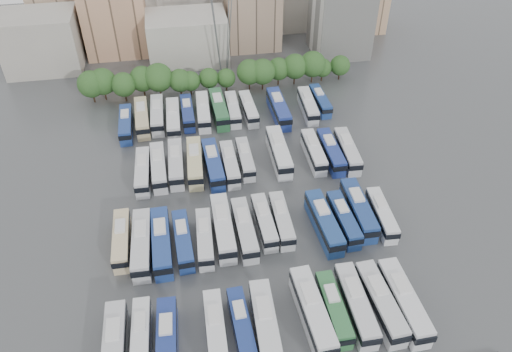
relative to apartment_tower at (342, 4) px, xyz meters
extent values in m
plane|color=#424447|center=(-34.00, -58.00, -13.00)|extent=(220.00, 220.00, 0.00)
cylinder|color=black|center=(-63.06, -15.98, -11.73)|extent=(0.36, 0.36, 2.54)
sphere|color=#234C1E|center=(-63.06, -15.98, -8.29)|extent=(6.08, 6.08, 6.08)
cylinder|color=black|center=(-60.53, -15.25, -11.73)|extent=(0.36, 0.36, 2.53)
sphere|color=#234C1E|center=(-60.53, -15.25, -8.30)|extent=(6.07, 6.07, 6.07)
cylinder|color=black|center=(-55.88, -16.75, -11.84)|extent=(0.36, 0.36, 2.31)
sphere|color=#234C1E|center=(-55.88, -16.75, -8.70)|extent=(5.56, 5.56, 5.56)
cylinder|color=black|center=(-51.66, -15.17, -11.78)|extent=(0.36, 0.36, 2.44)
sphere|color=#234C1E|center=(-51.66, -15.17, -8.47)|extent=(5.85, 5.85, 5.85)
cylinder|color=black|center=(-47.94, -16.18, -11.64)|extent=(0.36, 0.36, 2.73)
sphere|color=#234C1E|center=(-47.94, -16.18, -7.93)|extent=(6.55, 6.55, 6.55)
cylinder|color=black|center=(-43.20, -16.68, -11.89)|extent=(0.36, 0.36, 2.22)
sphere|color=#234C1E|center=(-43.20, -16.68, -8.89)|extent=(5.32, 5.32, 5.32)
cylinder|color=black|center=(-40.81, -16.40, -12.03)|extent=(0.36, 0.36, 1.93)
sphere|color=#234C1E|center=(-40.81, -16.40, -9.41)|extent=(4.64, 4.64, 4.64)
cylinder|color=black|center=(-36.46, -15.81, -12.02)|extent=(0.36, 0.36, 1.96)
sphere|color=#234C1E|center=(-36.46, -15.81, -9.36)|extent=(4.71, 4.71, 4.71)
cylinder|color=black|center=(-32.43, -16.10, -12.08)|extent=(0.36, 0.36, 1.85)
sphere|color=#234C1E|center=(-32.43, -16.10, -9.57)|extent=(4.44, 4.44, 4.44)
cylinder|color=black|center=(-26.92, -16.26, -11.76)|extent=(0.36, 0.36, 2.48)
sphere|color=#234C1E|center=(-26.92, -16.26, -8.40)|extent=(5.94, 5.94, 5.94)
cylinder|color=black|center=(-23.88, -16.83, -11.74)|extent=(0.36, 0.36, 2.52)
sphere|color=#234C1E|center=(-23.88, -16.83, -8.33)|extent=(6.04, 6.04, 6.04)
cylinder|color=black|center=(-19.69, -15.18, -11.88)|extent=(0.36, 0.36, 2.24)
sphere|color=#234C1E|center=(-19.69, -15.18, -8.84)|extent=(5.38, 5.38, 5.38)
cylinder|color=black|center=(-15.75, -15.48, -11.75)|extent=(0.36, 0.36, 2.49)
sphere|color=#234C1E|center=(-15.75, -15.48, -8.37)|extent=(5.98, 5.98, 5.98)
cylinder|color=black|center=(-11.35, -15.41, -11.70)|extent=(0.36, 0.36, 2.59)
sphere|color=#234C1E|center=(-11.35, -15.41, -8.18)|extent=(6.22, 6.22, 6.22)
cylinder|color=black|center=(-8.77, -15.16, -12.06)|extent=(0.36, 0.36, 1.87)
sphere|color=#234C1E|center=(-8.77, -15.16, -9.52)|extent=(4.50, 4.50, 4.50)
cylinder|color=black|center=(-4.38, -15.25, -11.98)|extent=(0.36, 0.36, 2.04)
sphere|color=#234C1E|center=(-4.38, -15.25, -9.21)|extent=(4.89, 4.89, 4.89)
cube|color=#9E998E|center=(-76.00, 4.00, -6.00)|extent=(18.00, 14.00, 14.00)
cube|color=tan|center=(-58.00, 10.00, -4.00)|extent=(16.00, 12.00, 18.00)
cube|color=#ADA89E|center=(-40.00, 2.00, -7.00)|extent=(20.00, 14.00, 12.00)
cube|color=gray|center=(-22.00, 8.00, -5.00)|extent=(14.00, 12.00, 16.00)
cube|color=tan|center=(-72.00, 20.00, -5.00)|extent=(16.00, 14.00, 16.00)
cube|color=#A39E93|center=(-14.00, 20.00, -6.00)|extent=(18.00, 14.00, 14.00)
cube|color=tan|center=(10.00, 14.00, -7.00)|extent=(14.00, 12.00, 12.00)
cube|color=gray|center=(-48.00, 16.00, -8.00)|extent=(12.00, 10.00, 10.00)
cube|color=silver|center=(0.00, 0.00, 0.00)|extent=(14.00, 14.00, 26.00)
cylinder|color=slate|center=(-34.00, -10.00, 4.00)|extent=(2.90, 2.91, 33.83)
cylinder|color=slate|center=(-34.00, -6.00, 4.00)|extent=(2.90, 2.91, 33.83)
cylinder|color=slate|center=(-30.00, -10.00, 4.00)|extent=(2.90, 2.91, 33.83)
cylinder|color=slate|center=(-30.00, -6.00, 4.00)|extent=(2.90, 2.91, 33.83)
cube|color=silver|center=(-55.53, -82.44, -11.22)|extent=(2.82, 12.58, 3.55)
cube|color=black|center=(-55.53, -82.59, -10.54)|extent=(2.94, 12.77, 1.05)
cube|color=silver|center=(-55.51, -80.87, -9.22)|extent=(1.82, 3.37, 0.46)
cube|color=silver|center=(-52.19, -81.22, -11.46)|extent=(2.65, 10.91, 3.07)
cube|color=black|center=(-52.19, -81.36, -10.88)|extent=(2.76, 11.08, 0.90)
cube|color=silver|center=(-52.14, -79.87, -9.73)|extent=(1.63, 2.94, 0.40)
cube|color=navy|center=(-48.82, -82.67, -11.30)|extent=(3.07, 12.13, 3.41)
cube|color=black|center=(-48.83, -82.82, -10.64)|extent=(3.20, 12.32, 1.00)
cube|color=silver|center=(-48.76, -81.17, -9.37)|extent=(1.84, 3.28, 0.44)
cube|color=silver|center=(-42.37, -82.10, -11.37)|extent=(2.63, 11.56, 3.26)
cube|color=black|center=(-42.37, -82.24, -10.74)|extent=(2.74, 11.73, 0.96)
cube|color=silver|center=(-42.35, -80.66, -9.52)|extent=(1.68, 3.10, 0.42)
cube|color=navy|center=(-38.83, -81.60, -11.49)|extent=(2.65, 10.71, 3.01)
cube|color=black|center=(-38.83, -81.73, -10.92)|extent=(2.76, 10.88, 0.89)
cube|color=silver|center=(-38.88, -80.27, -9.79)|extent=(1.61, 2.89, 0.39)
cube|color=silver|center=(-35.70, -82.76, -11.13)|extent=(3.28, 13.28, 3.74)
cube|color=black|center=(-35.71, -82.92, -10.42)|extent=(3.42, 13.49, 1.10)
cube|color=silver|center=(-35.64, -81.11, -9.02)|extent=(2.00, 3.58, 0.48)
cube|color=silver|center=(-28.93, -81.55, -11.10)|extent=(3.47, 13.53, 3.80)
cube|color=black|center=(-28.92, -81.72, -10.37)|extent=(3.61, 13.74, 1.12)
cube|color=silver|center=(-29.01, -79.88, -8.95)|extent=(2.06, 3.66, 0.49)
cube|color=#31723E|center=(-25.81, -81.37, -11.41)|extent=(2.41, 11.20, 3.17)
cube|color=black|center=(-25.81, -81.51, -10.81)|extent=(2.52, 11.37, 0.93)
cube|color=silver|center=(-25.81, -79.97, -9.62)|extent=(1.59, 2.99, 0.41)
cube|color=silver|center=(-22.60, -81.39, -11.22)|extent=(2.78, 12.56, 3.55)
cube|color=black|center=(-22.60, -81.55, -10.54)|extent=(2.91, 12.75, 1.05)
cube|color=silver|center=(-22.59, -79.82, -9.22)|extent=(1.81, 3.36, 0.46)
cube|color=silver|center=(-19.10, -81.69, -11.20)|extent=(3.35, 12.84, 3.60)
cube|color=black|center=(-19.09, -81.85, -10.51)|extent=(3.48, 13.04, 1.06)
cube|color=silver|center=(-19.18, -80.10, -9.16)|extent=(1.97, 3.48, 0.47)
cube|color=silver|center=(-15.85, -82.10, -11.14)|extent=(3.05, 13.17, 3.72)
cube|color=black|center=(-15.85, -82.27, -10.43)|extent=(3.18, 13.37, 1.09)
cube|color=silver|center=(-15.88, -80.46, -9.04)|extent=(1.93, 3.53, 0.48)
cube|color=beige|center=(-55.29, -62.97, -11.38)|extent=(2.46, 11.45, 3.24)
cube|color=black|center=(-55.29, -63.11, -10.76)|extent=(2.57, 11.62, 0.95)
cube|color=silver|center=(-55.29, -61.54, -9.55)|extent=(1.63, 3.06, 0.42)
cube|color=silver|center=(-52.09, -64.70, -11.18)|extent=(3.03, 12.92, 3.64)
cube|color=black|center=(-52.09, -64.86, -10.48)|extent=(3.17, 13.12, 1.07)
cube|color=silver|center=(-52.05, -63.09, -9.12)|extent=(1.90, 3.47, 0.47)
cube|color=navy|center=(-49.01, -64.84, -11.17)|extent=(2.98, 12.99, 3.67)
cube|color=black|center=(-49.01, -65.00, -10.47)|extent=(3.11, 13.18, 1.08)
cube|color=silver|center=(-49.04, -63.22, -9.10)|extent=(1.89, 3.48, 0.47)
cube|color=navy|center=(-45.66, -64.76, -11.40)|extent=(2.89, 11.40, 3.20)
cube|color=black|center=(-45.65, -64.91, -10.79)|extent=(3.01, 11.57, 0.94)
cube|color=silver|center=(-45.72, -63.35, -9.59)|extent=(1.73, 3.08, 0.41)
cube|color=silver|center=(-42.21, -64.91, -11.42)|extent=(2.85, 11.23, 3.15)
cube|color=black|center=(-42.22, -65.05, -10.82)|extent=(2.97, 11.40, 0.93)
cube|color=silver|center=(-42.15, -63.52, -9.64)|extent=(1.71, 3.04, 0.41)
cube|color=silver|center=(-39.04, -63.29, -11.15)|extent=(2.77, 13.05, 3.70)
cube|color=black|center=(-39.04, -63.46, -10.44)|extent=(2.90, 13.25, 1.09)
cube|color=silver|center=(-39.04, -61.66, -9.06)|extent=(1.85, 3.48, 0.48)
cube|color=silver|center=(-35.66, -64.19, -11.27)|extent=(2.81, 12.24, 3.46)
cube|color=black|center=(-35.65, -64.34, -10.61)|extent=(2.93, 12.43, 1.02)
cube|color=silver|center=(-35.68, -62.66, -9.32)|extent=(1.79, 3.28, 0.45)
cube|color=silver|center=(-32.14, -62.90, -11.42)|extent=(2.64, 11.21, 3.16)
cube|color=black|center=(-32.13, -63.04, -10.81)|extent=(2.75, 11.38, 0.93)
cube|color=silver|center=(-32.17, -61.50, -9.63)|extent=(1.65, 3.01, 0.41)
cube|color=silver|center=(-29.21, -62.95, -11.41)|extent=(2.59, 11.25, 3.18)
cube|color=black|center=(-29.21, -63.09, -10.80)|extent=(2.71, 11.42, 0.93)
cube|color=silver|center=(-29.18, -61.55, -9.62)|extent=(1.64, 3.02, 0.41)
cube|color=navy|center=(-22.50, -64.92, -11.18)|extent=(3.38, 12.94, 3.63)
cube|color=black|center=(-22.50, -65.08, -10.49)|extent=(3.51, 13.14, 1.07)
cube|color=silver|center=(-22.59, -63.32, -9.13)|extent=(1.99, 3.51, 0.47)
cube|color=navy|center=(-19.03, -64.65, -11.38)|extent=(2.80, 11.50, 3.24)
cube|color=black|center=(-19.03, -64.79, -10.76)|extent=(2.92, 11.68, 0.95)
cube|color=silver|center=(-19.08, -63.22, -9.55)|extent=(1.72, 3.10, 0.42)
cube|color=navy|center=(-15.89, -63.00, -11.18)|extent=(2.89, 12.89, 3.64)
cube|color=black|center=(-15.90, -63.16, -10.48)|extent=(3.03, 13.09, 1.07)
cube|color=silver|center=(-15.87, -61.40, -9.12)|extent=(1.86, 3.45, 0.47)
cube|color=silver|center=(-12.34, -64.62, -11.44)|extent=(2.90, 11.14, 3.13)
cube|color=black|center=(-12.35, -64.75, -10.84)|extent=(3.02, 11.31, 0.92)
cube|color=silver|center=(-12.27, -63.24, -9.67)|extent=(1.71, 3.02, 0.40)
cube|color=silver|center=(-51.95, -46.07, -11.35)|extent=(2.77, 11.67, 3.29)
cube|color=black|center=(-51.95, -46.21, -10.73)|extent=(2.89, 11.85, 0.97)
cube|color=silver|center=(-51.91, -44.62, -9.50)|extent=(1.72, 3.14, 0.43)
cube|color=silver|center=(-49.01, -45.28, -11.29)|extent=(2.84, 12.11, 3.42)
cube|color=black|center=(-49.01, -45.43, -10.64)|extent=(2.97, 12.30, 1.00)
cube|color=silver|center=(-49.05, -43.77, -9.36)|extent=(1.78, 3.25, 0.44)
cube|color=silver|center=(-45.74, -44.82, -11.27)|extent=(2.89, 12.26, 3.46)
cube|color=black|center=(-45.74, -44.97, -10.61)|extent=(3.02, 12.45, 1.02)
cube|color=silver|center=(-45.70, -43.30, -9.32)|extent=(1.81, 3.30, 0.45)
cube|color=beige|center=(-42.20, -45.19, -11.21)|extent=(3.25, 12.73, 3.57)
cube|color=black|center=(-42.20, -45.34, -10.53)|extent=(3.39, 12.92, 1.05)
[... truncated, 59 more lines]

